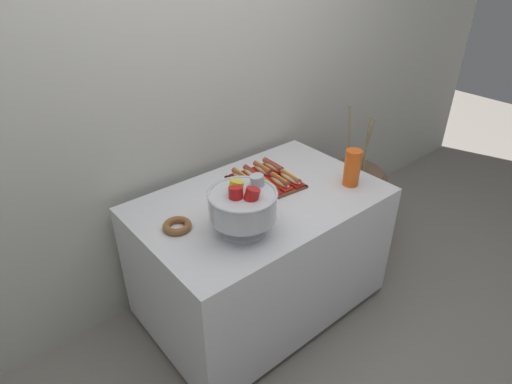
{
  "coord_description": "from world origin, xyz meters",
  "views": [
    {
      "loc": [
        -1.27,
        -1.49,
        2.0
      ],
      "look_at": [
        -0.02,
        0.02,
        0.81
      ],
      "focal_mm": 30.13,
      "sensor_mm": 36.0,
      "label": 1
    }
  ],
  "objects": [
    {
      "name": "ground_plane",
      "position": [
        0.0,
        0.0,
        0.0
      ],
      "size": [
        10.0,
        10.0,
        0.0
      ],
      "primitive_type": "plane",
      "color": "gray"
    },
    {
      "name": "back_wall",
      "position": [
        0.0,
        0.54,
        1.3
      ],
      "size": [
        6.0,
        0.1,
        2.6
      ],
      "primitive_type": "cube",
      "color": "beige",
      "rests_on": "ground_plane"
    },
    {
      "name": "buffet_table",
      "position": [
        0.0,
        0.0,
        0.41
      ],
      "size": [
        1.34,
        0.86,
        0.78
      ],
      "color": "silver",
      "rests_on": "ground_plane"
    },
    {
      "name": "floor_vase",
      "position": [
        0.95,
        0.11,
        0.28
      ],
      "size": [
        0.57,
        0.57,
        1.05
      ],
      "color": "brown",
      "rests_on": "ground_plane"
    },
    {
      "name": "serving_tray",
      "position": [
        0.13,
        0.11,
        0.78
      ],
      "size": [
        0.36,
        0.39,
        0.01
      ],
      "color": "brown",
      "rests_on": "buffet_table"
    },
    {
      "name": "hot_dog_0",
      "position": [
        0.01,
        0.04,
        0.81
      ],
      "size": [
        0.09,
        0.18,
        0.06
      ],
      "color": "#B21414",
      "rests_on": "serving_tray"
    },
    {
      "name": "hot_dog_1",
      "position": [
        0.08,
        0.03,
        0.81
      ],
      "size": [
        0.09,
        0.18,
        0.06
      ],
      "color": "red",
      "rests_on": "serving_tray"
    },
    {
      "name": "hot_dog_2",
      "position": [
        0.15,
        0.02,
        0.81
      ],
      "size": [
        0.07,
        0.17,
        0.06
      ],
      "color": "red",
      "rests_on": "serving_tray"
    },
    {
      "name": "hot_dog_3",
      "position": [
        0.23,
        0.01,
        0.81
      ],
      "size": [
        0.07,
        0.18,
        0.06
      ],
      "color": "#B21414",
      "rests_on": "serving_tray"
    },
    {
      "name": "hot_dog_4",
      "position": [
        0.02,
        0.2,
        0.81
      ],
      "size": [
        0.07,
        0.17,
        0.06
      ],
      "color": "#B21414",
      "rests_on": "serving_tray"
    },
    {
      "name": "hot_dog_5",
      "position": [
        0.1,
        0.19,
        0.81
      ],
      "size": [
        0.08,
        0.16,
        0.06
      ],
      "color": "red",
      "rests_on": "serving_tray"
    },
    {
      "name": "hot_dog_6",
      "position": [
        0.17,
        0.19,
        0.81
      ],
      "size": [
        0.07,
        0.16,
        0.06
      ],
      "color": "red",
      "rests_on": "serving_tray"
    },
    {
      "name": "hot_dog_7",
      "position": [
        0.24,
        0.18,
        0.81
      ],
      "size": [
        0.06,
        0.17,
        0.06
      ],
      "color": "red",
      "rests_on": "serving_tray"
    },
    {
      "name": "punch_bowl",
      "position": [
        -0.26,
        -0.17,
        0.93
      ],
      "size": [
        0.33,
        0.33,
        0.27
      ],
      "color": "silver",
      "rests_on": "buffet_table"
    },
    {
      "name": "cup_stack",
      "position": [
        0.49,
        -0.21,
        0.88
      ],
      "size": [
        0.09,
        0.09,
        0.21
      ],
      "color": "#EA5B19",
      "rests_on": "buffet_table"
    },
    {
      "name": "donut",
      "position": [
        -0.49,
        0.05,
        0.79
      ],
      "size": [
        0.14,
        0.14,
        0.03
      ],
      "color": "brown",
      "rests_on": "buffet_table"
    }
  ]
}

